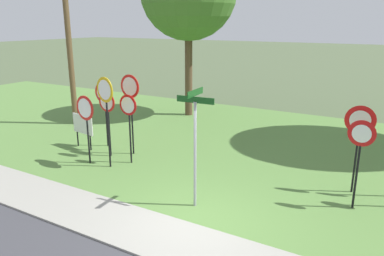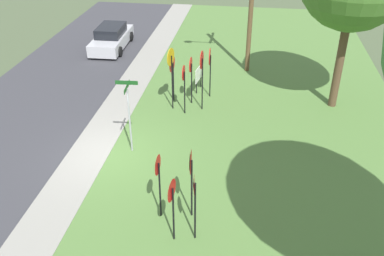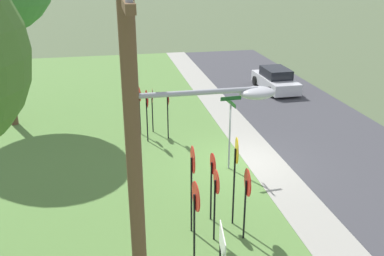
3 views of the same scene
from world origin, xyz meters
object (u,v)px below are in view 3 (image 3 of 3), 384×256
stop_sign_center_tall (212,173)px  utility_pole (146,185)px  stop_sign_near_right (192,170)px  parked_sedan_distant (275,80)px  stop_sign_far_center (196,205)px  yield_sign_near_right (147,103)px  yield_sign_near_left (140,100)px  stop_sign_far_left (216,191)px  yield_sign_far_right (168,104)px  yield_sign_far_left (153,100)px  stop_sign_near_left (236,162)px  notice_board (222,246)px  street_name_post (230,127)px  stop_sign_far_right (247,189)px

stop_sign_center_tall → utility_pole: bearing=155.6°
stop_sign_near_right → parked_sedan_distant: 16.04m
utility_pole → stop_sign_far_center: bearing=-23.9°
yield_sign_near_right → yield_sign_near_left: bearing=9.9°
stop_sign_far_left → yield_sign_far_right: (7.78, 0.18, 0.04)m
stop_sign_near_right → yield_sign_far_left: size_ratio=1.30×
yield_sign_near_right → yield_sign_far_left: bearing=-22.5°
stop_sign_near_left → notice_board: (-2.08, 0.95, -1.28)m
stop_sign_far_center → utility_pole: bearing=154.1°
stop_sign_near_left → yield_sign_near_right: stop_sign_near_left is taller
stop_sign_near_right → stop_sign_center_tall: stop_sign_near_right is taller
yield_sign_near_right → parked_sedan_distant: 11.04m
yield_sign_near_left → yield_sign_far_right: (-0.80, -1.19, -0.03)m
yield_sign_near_right → yield_sign_far_left: yield_sign_near_right is taller
yield_sign_near_right → stop_sign_far_left: bearing=-175.8°
stop_sign_near_right → stop_sign_near_left: bearing=-81.3°
yield_sign_near_right → stop_sign_far_center: bearing=178.3°
stop_sign_center_tall → utility_pole: utility_pole is taller
yield_sign_far_right → utility_pole: bearing=173.2°
stop_sign_far_center → yield_sign_far_right: (8.61, -0.58, -0.10)m
notice_board → stop_sign_center_tall: bearing=0.6°
yield_sign_far_left → notice_board: 10.17m
stop_sign_near_right → utility_pole: utility_pole is taller
stop_sign_near_left → stop_sign_far_left: bearing=142.5°
stop_sign_near_right → utility_pole: bearing=163.4°
yield_sign_near_left → parked_sedan_distant: yield_sign_near_left is taller
stop_sign_near_right → yield_sign_near_left: (8.03, 0.81, -0.36)m
street_name_post → stop_sign_far_left: bearing=154.5°
stop_sign_near_left → yield_sign_far_right: (7.10, 0.95, -0.45)m
utility_pole → stop_sign_far_right: bearing=-37.3°
stop_sign_far_center → parked_sedan_distant: size_ratio=0.58×
yield_sign_near_right → parked_sedan_distant: bearing=-56.8°
stop_sign_far_center → yield_sign_far_left: stop_sign_far_center is taller
stop_sign_far_left → stop_sign_far_right: size_ratio=1.00×
yield_sign_near_left → street_name_post: bearing=-152.1°
stop_sign_far_left → stop_sign_center_tall: bearing=-6.7°
yield_sign_near_left → street_name_post: size_ratio=0.77×
utility_pole → parked_sedan_distant: bearing=-28.0°
stop_sign_far_right → yield_sign_near_left: size_ratio=0.98×
stop_sign_far_right → yield_sign_near_right: (7.74, 2.00, 0.16)m
yield_sign_far_right → parked_sedan_distant: size_ratio=0.55×
stop_sign_near_left → stop_sign_far_left: 1.13m
parked_sedan_distant → utility_pole: bearing=151.2°
yield_sign_near_left → utility_pole: bearing=168.3°
stop_sign_near_left → stop_sign_far_center: bearing=145.8°
stop_sign_near_left → stop_sign_center_tall: size_ratio=1.27×
stop_sign_far_left → stop_sign_far_center: 1.13m
stop_sign_near_right → stop_sign_far_left: size_ratio=1.24×
stop_sign_center_tall → street_name_post: bearing=-24.3°
yield_sign_near_left → utility_pole: size_ratio=0.28×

